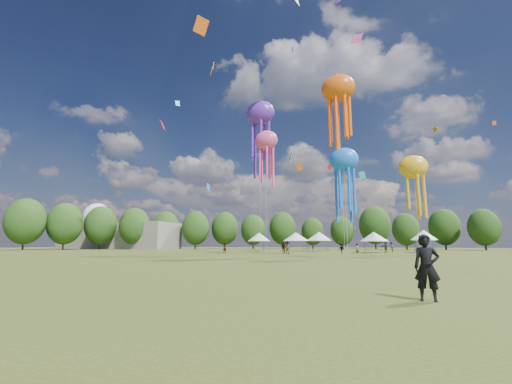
% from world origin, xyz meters
% --- Properties ---
extents(ground, '(300.00, 300.00, 0.00)m').
position_xyz_m(ground, '(0.00, 0.00, 0.00)').
color(ground, '#384416').
rests_on(ground, ground).
extents(observer_main, '(0.65, 0.43, 1.74)m').
position_xyz_m(observer_main, '(8.85, -1.70, 0.87)').
color(observer_main, black).
rests_on(observer_main, ground).
extents(spectator_near, '(0.96, 0.79, 1.80)m').
position_xyz_m(spectator_near, '(-6.17, 37.63, 0.90)').
color(spectator_near, gray).
rests_on(spectator_near, ground).
extents(spectators_far, '(31.22, 24.74, 1.92)m').
position_xyz_m(spectators_far, '(4.06, 47.73, 0.90)').
color(spectators_far, gray).
rests_on(spectators_far, ground).
extents(festival_tents, '(36.92, 11.73, 4.07)m').
position_xyz_m(festival_tents, '(-3.19, 56.33, 3.04)').
color(festival_tents, '#47474C').
rests_on(festival_tents, ground).
extents(show_kites, '(26.68, 16.48, 25.10)m').
position_xyz_m(show_kites, '(-1.48, 34.23, 17.09)').
color(show_kites, '#F74894').
rests_on(show_kites, ground).
extents(small_kites, '(72.60, 50.54, 45.04)m').
position_xyz_m(small_kites, '(-3.06, 42.73, 30.56)').
color(small_kites, '#F74894').
rests_on(small_kites, ground).
extents(treeline, '(201.57, 95.24, 13.43)m').
position_xyz_m(treeline, '(-3.87, 62.51, 6.54)').
color(treeline, '#38281C').
rests_on(treeline, ground).
extents(hangar, '(40.00, 12.00, 8.00)m').
position_xyz_m(hangar, '(-72.00, 72.00, 4.00)').
color(hangar, gray).
rests_on(hangar, ground).
extents(radome, '(9.00, 9.00, 16.00)m').
position_xyz_m(radome, '(-88.00, 78.00, 9.99)').
color(radome, white).
rests_on(radome, ground).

